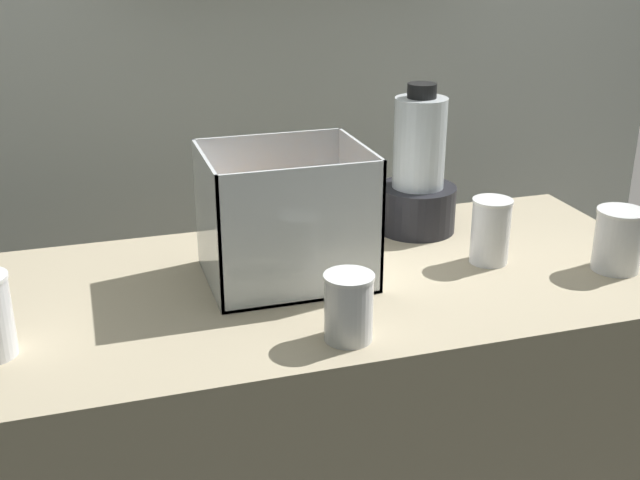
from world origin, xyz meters
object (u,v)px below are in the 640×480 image
Objects in this scene: juice_cup_carrot_right at (618,244)px; juice_cup_carrot_left at (349,312)px; juice_cup_mango_middle at (490,235)px; blender_pitcher at (418,177)px; carrot_display_bin at (287,238)px.

juice_cup_carrot_left is at bearing -169.39° from juice_cup_carrot_right.
juice_cup_mango_middle is 0.24m from juice_cup_carrot_right.
juice_cup_carrot_right is at bearing 10.61° from juice_cup_carrot_left.
juice_cup_carrot_left is 0.43m from juice_cup_mango_middle.
blender_pitcher is at bearing 131.85° from juice_cup_carrot_right.
juice_cup_mango_middle is at bearing -6.91° from carrot_display_bin.
carrot_display_bin is 0.41m from juice_cup_mango_middle.
juice_cup_mango_middle is (0.40, -0.05, -0.02)m from carrot_display_bin.
juice_cup_carrot_left is 0.93× the size of juice_cup_carrot_right.
juice_cup_carrot_right reaches higher than juice_cup_carrot_left.
juice_cup_carrot_left is (-0.31, -0.43, -0.07)m from blender_pitcher.
blender_pitcher is at bearing 54.38° from juice_cup_carrot_left.
carrot_display_bin is 2.43× the size of juice_cup_carrot_right.
juice_cup_mango_middle is at bearing 30.31° from juice_cup_carrot_left.
carrot_display_bin reaches higher than juice_cup_carrot_right.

